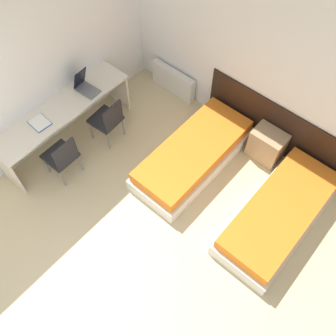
{
  "coord_description": "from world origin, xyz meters",
  "views": [
    {
      "loc": [
        1.85,
        -0.07,
        4.91
      ],
      "look_at": [
        0.0,
        2.05,
        0.55
      ],
      "focal_mm": 40.0,
      "sensor_mm": 36.0,
      "label": 1
    }
  ],
  "objects_px": {
    "bed_near_window": "(193,155)",
    "laptop": "(85,86)",
    "nightstand": "(267,145)",
    "chair_near_laptop": "(108,119)",
    "chair_near_notebook": "(62,156)",
    "bed_near_door": "(279,214)"
  },
  "relations": [
    {
      "from": "bed_near_window",
      "to": "chair_near_notebook",
      "type": "distance_m",
      "value": 1.95
    },
    {
      "from": "chair_near_notebook",
      "to": "laptop",
      "type": "xyz_separation_m",
      "value": [
        -0.46,
        0.95,
        0.37
      ]
    },
    {
      "from": "bed_near_window",
      "to": "bed_near_door",
      "type": "distance_m",
      "value": 1.53
    },
    {
      "from": "bed_near_door",
      "to": "laptop",
      "type": "distance_m",
      "value": 3.4
    },
    {
      "from": "bed_near_window",
      "to": "nightstand",
      "type": "bearing_deg",
      "value": 47.9
    },
    {
      "from": "bed_near_door",
      "to": "nightstand",
      "type": "distance_m",
      "value": 1.14
    },
    {
      "from": "chair_near_notebook",
      "to": "nightstand",
      "type": "bearing_deg",
      "value": 46.7
    },
    {
      "from": "nightstand",
      "to": "chair_near_laptop",
      "type": "xyz_separation_m",
      "value": [
        -2.08,
        -1.34,
        0.2
      ]
    },
    {
      "from": "bed_near_door",
      "to": "nightstand",
      "type": "xyz_separation_m",
      "value": [
        -0.76,
        0.85,
        0.07
      ]
    },
    {
      "from": "bed_near_window",
      "to": "laptop",
      "type": "distance_m",
      "value": 1.94
    },
    {
      "from": "bed_near_door",
      "to": "laptop",
      "type": "xyz_separation_m",
      "value": [
        -3.3,
        -0.46,
        0.64
      ]
    },
    {
      "from": "bed_near_door",
      "to": "bed_near_window",
      "type": "bearing_deg",
      "value": 180.0
    },
    {
      "from": "bed_near_window",
      "to": "chair_near_laptop",
      "type": "height_order",
      "value": "chair_near_laptop"
    },
    {
      "from": "bed_near_window",
      "to": "chair_near_notebook",
      "type": "xyz_separation_m",
      "value": [
        -1.31,
        -1.41,
        0.27
      ]
    },
    {
      "from": "bed_near_window",
      "to": "chair_near_notebook",
      "type": "height_order",
      "value": "chair_near_notebook"
    },
    {
      "from": "nightstand",
      "to": "chair_near_notebook",
      "type": "xyz_separation_m",
      "value": [
        -2.08,
        -2.26,
        0.2
      ]
    },
    {
      "from": "bed_near_door",
      "to": "chair_near_laptop",
      "type": "relative_size",
      "value": 2.45
    },
    {
      "from": "nightstand",
      "to": "laptop",
      "type": "xyz_separation_m",
      "value": [
        -2.54,
        -1.31,
        0.57
      ]
    },
    {
      "from": "bed_near_door",
      "to": "laptop",
      "type": "bearing_deg",
      "value": -172.04
    },
    {
      "from": "bed_near_door",
      "to": "chair_near_notebook",
      "type": "height_order",
      "value": "chair_near_notebook"
    },
    {
      "from": "bed_near_door",
      "to": "laptop",
      "type": "relative_size",
      "value": 5.4
    },
    {
      "from": "nightstand",
      "to": "chair_near_notebook",
      "type": "relative_size",
      "value": 0.64
    }
  ]
}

